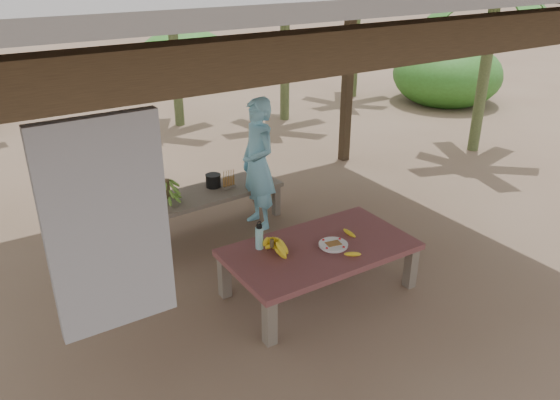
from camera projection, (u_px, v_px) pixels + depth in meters
ground at (271, 274)px, 5.70m from camera, size 80.00×80.00×0.00m
work_table at (320, 253)px, 5.24m from camera, size 1.80×1.01×0.50m
bench at (194, 200)px, 6.45m from camera, size 2.23×0.71×0.45m
ripe_banana_bunch at (272, 247)px, 5.04m from camera, size 0.34×0.30×0.18m
plate at (333, 245)px, 5.21m from camera, size 0.28×0.28×0.04m
loose_banana_front at (353, 254)px, 5.05m from camera, size 0.18×0.10×0.04m
loose_banana_side at (349, 233)px, 5.42m from camera, size 0.07×0.17×0.04m
water_flask at (259, 237)px, 5.14m from camera, size 0.08×0.08×0.29m
green_banana_stalk at (168, 190)px, 6.20m from camera, size 0.27×0.27×0.30m
cooking_pot at (213, 181)px, 6.63m from camera, size 0.18×0.18×0.15m
skewer_rack at (229, 179)px, 6.58m from camera, size 0.18×0.09×0.24m
woman at (258, 164)px, 6.40m from camera, size 0.41×0.60×1.59m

